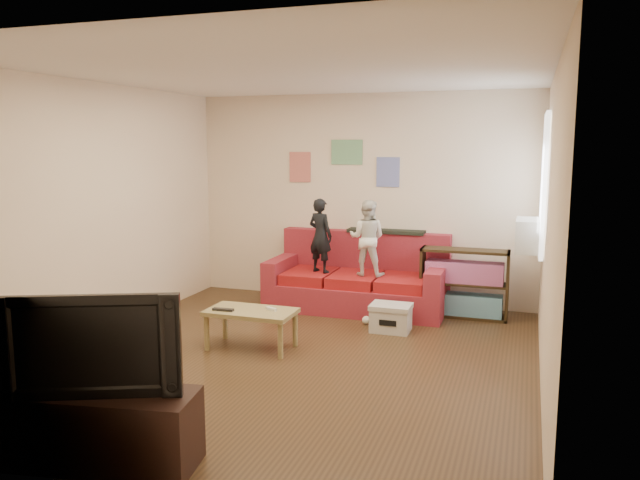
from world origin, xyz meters
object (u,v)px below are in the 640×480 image
(coffee_table, at_px, (251,315))
(tv_stand, at_px, (97,428))
(sofa, at_px, (359,282))
(child_a, at_px, (320,236))
(child_b, at_px, (367,238))
(bookshelf, at_px, (464,287))
(television, at_px, (92,342))
(file_box, at_px, (391,318))

(coffee_table, relative_size, tv_stand, 0.68)
(sofa, bearing_deg, child_a, -158.82)
(child_b, height_order, bookshelf, child_b)
(tv_stand, bearing_deg, television, -9.52)
(child_a, bearing_deg, tv_stand, 108.62)
(child_b, xyz_separation_m, file_box, (0.46, -0.70, -0.77))
(tv_stand, bearing_deg, child_b, 70.51)
(tv_stand, bearing_deg, bookshelf, 56.86)
(child_a, bearing_deg, bookshelf, -154.27)
(child_b, height_order, coffee_table, child_b)
(child_b, xyz_separation_m, bookshelf, (1.16, 0.16, -0.56))
(bookshelf, bearing_deg, coffee_table, -135.58)
(coffee_table, bearing_deg, child_b, 66.06)
(child_a, xyz_separation_m, bookshelf, (1.76, 0.16, -0.56))
(sofa, height_order, tv_stand, sofa)
(coffee_table, xyz_separation_m, tv_stand, (0.03, -2.43, -0.10))
(tv_stand, relative_size, television, 1.14)
(child_b, distance_m, tv_stand, 4.27)
(coffee_table, height_order, bookshelf, bookshelf)
(coffee_table, xyz_separation_m, file_box, (1.22, 1.02, -0.19))
(bookshelf, bearing_deg, sofa, 179.49)
(sofa, relative_size, bookshelf, 2.14)
(bookshelf, xyz_separation_m, tv_stand, (-1.89, -4.31, -0.12))
(sofa, distance_m, tv_stand, 4.37)
(sofa, bearing_deg, bookshelf, -0.51)
(child_b, height_order, file_box, child_b)
(sofa, bearing_deg, file_box, -55.21)
(sofa, height_order, bookshelf, sofa)
(child_a, xyz_separation_m, tv_stand, (-0.13, -4.15, -0.68))
(child_a, height_order, file_box, child_a)
(sofa, xyz_separation_m, child_b, (0.15, -0.18, 0.60))
(sofa, bearing_deg, coffee_table, -107.99)
(sofa, height_order, child_a, child_a)
(tv_stand, bearing_deg, coffee_table, 81.25)
(child_a, height_order, television, child_a)
(bookshelf, bearing_deg, file_box, -129.05)
(bookshelf, distance_m, television, 4.73)
(coffee_table, bearing_deg, tv_stand, -89.24)
(sofa, relative_size, file_box, 4.96)
(child_b, xyz_separation_m, tv_stand, (-0.73, -4.15, -0.68))
(child_a, bearing_deg, file_box, 167.04)
(sofa, height_order, television, television)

